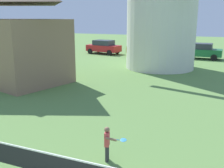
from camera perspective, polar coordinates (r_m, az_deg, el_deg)
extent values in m
cylinder|color=silver|center=(22.63, 10.55, 16.47)|extent=(5.54, 5.54, 10.41)
cube|color=white|center=(6.37, -7.27, -15.68)|extent=(5.02, 0.02, 0.04)
cylinder|color=#333338|center=(8.21, -0.96, -14.15)|extent=(0.10, 0.10, 0.48)
cylinder|color=#333338|center=(8.09, -1.13, -14.61)|extent=(0.10, 0.10, 0.48)
cube|color=#DB4C4C|center=(7.95, -1.06, -11.52)|extent=(0.18, 0.26, 0.42)
sphere|color=#89664C|center=(7.83, -1.07, -9.62)|extent=(0.16, 0.16, 0.16)
cylinder|color=#89664C|center=(8.09, -0.88, -11.19)|extent=(0.07, 0.07, 0.32)
cylinder|color=#89664C|center=(7.78, -0.17, -11.58)|extent=(0.33, 0.15, 0.12)
cylinder|color=#338CCC|center=(7.77, 0.78, -11.64)|extent=(0.22, 0.08, 0.04)
ellipsoid|color=#338CCC|center=(7.74, 2.43, -11.73)|extent=(0.23, 0.28, 0.03)
cube|color=red|center=(31.43, -1.78, 7.58)|extent=(4.11, 2.30, 0.70)
cube|color=#2D333D|center=(31.37, -1.79, 8.73)|extent=(2.39, 1.83, 0.56)
cylinder|color=black|center=(31.48, 1.10, 6.96)|extent=(0.62, 0.27, 0.60)
cylinder|color=black|center=(30.05, -0.58, 6.63)|extent=(0.62, 0.27, 0.60)
cylinder|color=black|center=(32.91, -2.88, 7.24)|extent=(0.62, 0.27, 0.60)
cylinder|color=black|center=(31.54, -4.65, 6.93)|extent=(0.62, 0.27, 0.60)
cube|color=#999919|center=(29.74, 7.11, 7.12)|extent=(4.15, 2.30, 0.70)
cube|color=#2D333D|center=(29.67, 7.15, 8.33)|extent=(2.41, 1.82, 0.56)
cylinder|color=black|center=(30.03, 10.11, 6.41)|extent=(0.62, 0.27, 0.60)
cylinder|color=black|center=(28.47, 8.82, 6.06)|extent=(0.62, 0.27, 0.60)
cylinder|color=black|center=(31.11, 5.51, 6.81)|extent=(0.62, 0.27, 0.60)
cylinder|color=black|center=(29.61, 4.03, 6.48)|extent=(0.62, 0.27, 0.60)
cube|color=#1E6638|center=(29.05, 17.96, 6.40)|extent=(4.36, 1.78, 0.70)
cube|color=#2D333D|center=(28.98, 18.05, 7.63)|extent=(2.45, 1.54, 0.56)
cylinder|color=black|center=(29.82, 20.91, 5.66)|extent=(0.60, 0.19, 0.60)
cylinder|color=black|center=(28.14, 20.70, 5.24)|extent=(0.60, 0.19, 0.60)
cylinder|color=black|center=(30.11, 15.29, 6.15)|extent=(0.60, 0.19, 0.60)
cylinder|color=black|center=(28.45, 14.76, 5.76)|extent=(0.60, 0.19, 0.60)
cube|color=#937056|center=(18.47, -19.35, 6.59)|extent=(6.93, 5.79, 4.00)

